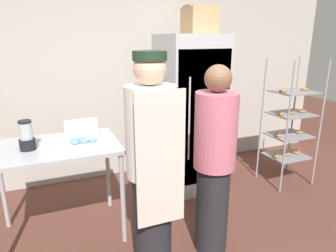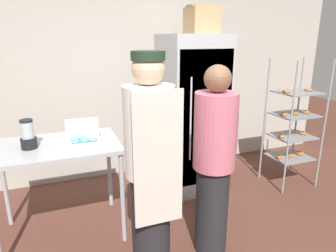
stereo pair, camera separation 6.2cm
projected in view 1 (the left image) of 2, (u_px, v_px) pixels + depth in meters
name	position (u px, v px, depth m)	size (l,w,h in m)	color
back_wall	(125.00, 75.00, 4.01)	(6.40, 0.12, 2.76)	#B7B2A8
refrigerator	(189.00, 114.00, 3.69)	(0.70, 0.77, 1.90)	#ADAFB5
baking_rack	(290.00, 125.00, 3.83)	(0.56, 0.48, 1.62)	#93969B
prep_counter	(56.00, 156.00, 2.74)	(1.13, 0.76, 0.93)	#ADAFB5
donut_box	(83.00, 142.00, 2.67)	(0.30, 0.19, 0.23)	white
blender_pitcher	(27.00, 137.00, 2.58)	(0.13, 0.13, 0.26)	black
cardboard_storage_box	(199.00, 20.00, 3.50)	(0.34, 0.33, 0.32)	tan
person_baker	(152.00, 167.00, 2.26)	(0.38, 0.39, 1.78)	#232328
person_customer	(214.00, 162.00, 2.53)	(0.35, 0.35, 1.67)	#232328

